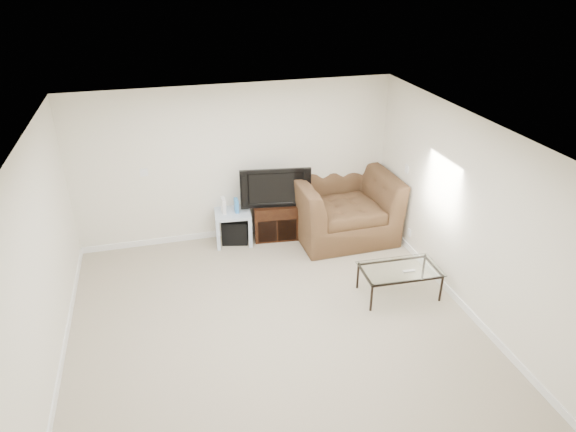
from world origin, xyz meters
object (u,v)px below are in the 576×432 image
object	(u,v)px
coffee_table	(399,282)
tv_stand	(275,219)
subwoofer	(235,230)
television	(275,185)
side_table	(233,226)
recliner	(343,195)

from	to	relation	value
coffee_table	tv_stand	bearing A→B (deg)	120.96
tv_stand	subwoofer	bearing A→B (deg)	-176.14
television	subwoofer	distance (m)	0.98
television	side_table	bearing A→B (deg)	-174.38
coffee_table	television	bearing A→B (deg)	121.39
television	recliner	size ratio (longest dim) A/B	0.64
recliner	coffee_table	world-z (taller)	recliner
subwoofer	recliner	distance (m)	1.83
side_table	subwoofer	bearing A→B (deg)	28.41
television	coffee_table	world-z (taller)	television
tv_stand	subwoofer	distance (m)	0.67
tv_stand	coffee_table	world-z (taller)	tv_stand
tv_stand	recliner	world-z (taller)	recliner
recliner	subwoofer	bearing A→B (deg)	170.48
tv_stand	recliner	size ratio (longest dim) A/B	0.44
recliner	coffee_table	size ratio (longest dim) A/B	1.53
side_table	television	bearing A→B (deg)	-2.45
television	side_table	xyz separation A→B (m)	(-0.69, 0.03, -0.65)
tv_stand	recliner	bearing A→B (deg)	-6.57
tv_stand	coffee_table	distance (m)	2.40
television	recliner	xyz separation A→B (m)	(1.08, -0.20, -0.21)
side_table	coffee_table	bearing A→B (deg)	-46.79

